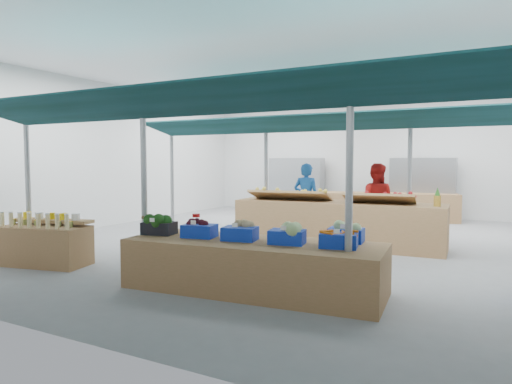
# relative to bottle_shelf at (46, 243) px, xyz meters

# --- Properties ---
(floor) EXTENTS (13.00, 13.00, 0.00)m
(floor) POSITION_rel_bottle_shelf_xyz_m (3.19, 4.25, -0.40)
(floor) COLOR slate
(floor) RESTS_ON ground
(hall) EXTENTS (13.00, 13.00, 13.00)m
(hall) POSITION_rel_bottle_shelf_xyz_m (3.19, 5.68, 2.24)
(hall) COLOR silver
(hall) RESTS_ON ground
(pole_grid) EXTENTS (10.00, 4.60, 3.00)m
(pole_grid) POSITION_rel_bottle_shelf_xyz_m (3.94, 2.50, 1.41)
(pole_grid) COLOR gray
(pole_grid) RESTS_ON floor
(awnings) EXTENTS (9.50, 7.08, 0.30)m
(awnings) POSITION_rel_bottle_shelf_xyz_m (3.94, 2.50, 2.38)
(awnings) COLOR black
(awnings) RESTS_ON pole_grid
(back_shelving_left) EXTENTS (2.00, 0.50, 2.00)m
(back_shelving_left) POSITION_rel_bottle_shelf_xyz_m (0.69, 10.25, 0.60)
(back_shelving_left) COLOR #B23F33
(back_shelving_left) RESTS_ON floor
(back_shelving_right) EXTENTS (2.00, 0.50, 2.00)m
(back_shelving_right) POSITION_rel_bottle_shelf_xyz_m (5.19, 10.25, 0.60)
(back_shelving_right) COLOR #B23F33
(back_shelving_right) RESTS_ON floor
(bottle_shelf) EXTENTS (1.76, 1.31, 1.01)m
(bottle_shelf) POSITION_rel_bottle_shelf_xyz_m (0.00, 0.00, 0.00)
(bottle_shelf) COLOR brown
(bottle_shelf) RESTS_ON floor
(veg_counter) EXTENTS (3.95, 1.63, 0.75)m
(veg_counter) POSITION_rel_bottle_shelf_xyz_m (4.22, 0.31, -0.03)
(veg_counter) COLOR brown
(veg_counter) RESTS_ON floor
(fruit_counter) EXTENTS (4.73, 1.35, 1.00)m
(fruit_counter) POSITION_rel_bottle_shelf_xyz_m (4.19, 4.40, 0.10)
(fruit_counter) COLOR brown
(fruit_counter) RESTS_ON floor
(far_counter) EXTENTS (5.03, 2.29, 0.89)m
(far_counter) POSITION_rel_bottle_shelf_xyz_m (3.94, 9.32, 0.04)
(far_counter) COLOR brown
(far_counter) RESTS_ON floor
(vendor_left) EXTENTS (0.70, 0.48, 1.87)m
(vendor_left) POSITION_rel_bottle_shelf_xyz_m (2.99, 5.50, 0.53)
(vendor_left) COLOR #164B91
(vendor_left) RESTS_ON floor
(vendor_right) EXTENTS (0.94, 0.75, 1.87)m
(vendor_right) POSITION_rel_bottle_shelf_xyz_m (4.79, 5.50, 0.53)
(vendor_right) COLOR #A41714
(vendor_right) RESTS_ON floor
(crate_broccoli) EXTENTS (0.56, 0.45, 0.35)m
(crate_broccoli) POSITION_rel_bottle_shelf_xyz_m (2.57, 0.16, 0.50)
(crate_broccoli) COLOR black
(crate_broccoli) RESTS_ON veg_counter
(crate_beets) EXTENTS (0.56, 0.45, 0.29)m
(crate_beets) POSITION_rel_bottle_shelf_xyz_m (3.32, 0.23, 0.48)
(crate_beets) COLOR #0F2DA3
(crate_beets) RESTS_ON veg_counter
(crate_celeriac) EXTENTS (0.56, 0.45, 0.31)m
(crate_celeriac) POSITION_rel_bottle_shelf_xyz_m (4.01, 0.29, 0.49)
(crate_celeriac) COLOR #0F2DA3
(crate_celeriac) RESTS_ON veg_counter
(crate_cabbage) EXTENTS (0.56, 0.45, 0.35)m
(crate_cabbage) POSITION_rel_bottle_shelf_xyz_m (4.75, 0.36, 0.50)
(crate_cabbage) COLOR #0F2DA3
(crate_cabbage) RESTS_ON veg_counter
(crate_carrots) EXTENTS (0.56, 0.45, 0.29)m
(crate_carrots) POSITION_rel_bottle_shelf_xyz_m (5.50, 0.43, 0.45)
(crate_carrots) COLOR #0F2DA3
(crate_carrots) RESTS_ON veg_counter
(sparrow) EXTENTS (0.12, 0.09, 0.11)m
(sparrow) POSITION_rel_bottle_shelf_xyz_m (2.42, 0.02, 0.59)
(sparrow) COLOR brown
(sparrow) RESTS_ON crate_broccoli
(pole_ribbon) EXTENTS (0.12, 0.12, 0.28)m
(pole_ribbon) POSITION_rel_bottle_shelf_xyz_m (3.33, 0.12, 0.67)
(pole_ribbon) COLOR #B30B0C
(pole_ribbon) RESTS_ON pole_grid
(apple_heap_yellow) EXTENTS (1.96, 0.89, 0.27)m
(apple_heap_yellow) POSITION_rel_bottle_shelf_xyz_m (3.08, 4.23, 0.76)
(apple_heap_yellow) COLOR #997247
(apple_heap_yellow) RESTS_ON fruit_counter
(apple_heap_red) EXTENTS (1.56, 0.85, 0.27)m
(apple_heap_red) POSITION_rel_bottle_shelf_xyz_m (5.14, 4.34, 0.76)
(apple_heap_red) COLOR #997247
(apple_heap_red) RESTS_ON fruit_counter
(pineapple) EXTENTS (0.14, 0.14, 0.39)m
(pineapple) POSITION_rel_bottle_shelf_xyz_m (6.31, 4.39, 0.78)
(pineapple) COLOR #8C6019
(pineapple) RESTS_ON fruit_counter
(crate_extra) EXTENTS (0.53, 0.43, 0.32)m
(crate_extra) POSITION_rel_bottle_shelf_xyz_m (5.46, 0.91, 0.49)
(crate_extra) COLOR #0F2DA3
(crate_extra) RESTS_ON veg_counter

